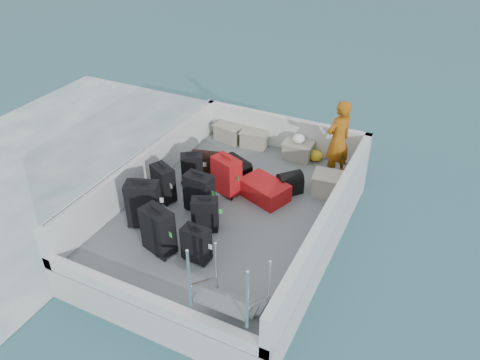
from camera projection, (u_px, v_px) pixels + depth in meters
The scene contains 24 objects.
ground at pixel (231, 236), 8.44m from camera, with size 160.00×160.00×0.00m, color #174752.
wake_foam at pixel (36, 173), 10.21m from camera, with size 10.00×10.00×0.00m, color white.
ferry_hull at pixel (231, 223), 8.28m from camera, with size 3.60×5.00×0.60m, color silver.
deck at pixel (230, 209), 8.11m from camera, with size 3.30×4.70×0.02m, color slate.
deck_fittings at pixel (240, 207), 7.53m from camera, with size 3.60×5.00×0.90m.
suitcase_0 at pixel (144, 204), 7.53m from camera, with size 0.53×0.30×0.81m, color black.
suitcase_1 at pixel (163, 183), 8.17m from camera, with size 0.44×0.25×0.66m, color black.
suitcase_2 at pixel (192, 168), 8.65m from camera, with size 0.40×0.24×0.58m, color black.
suitcase_3 at pixel (158, 231), 7.00m from camera, with size 0.50×0.29×0.76m, color black.
suitcase_4 at pixel (199, 193), 7.88m from camera, with size 0.48×0.28×0.70m, color black.
suitcase_5 at pixel (226, 176), 8.34m from camera, with size 0.51×0.31×0.70m, color #A90D1A.
suitcase_6 at pixel (196, 245), 6.89m from camera, with size 0.41×0.24×0.57m, color black.
suitcase_7 at pixel (205, 215), 7.48m from camera, with size 0.42×0.24×0.59m, color black.
suitcase_8 at pixel (264, 190), 8.29m from camera, with size 0.54×0.82×0.32m, color #A90D1A.
duffel_0 at pixel (206, 163), 9.07m from camera, with size 0.51×0.30×0.32m, color black, non-canonical shape.
duffel_1 at pixel (238, 169), 8.88m from camera, with size 0.50×0.30×0.32m, color black, non-canonical shape.
duffel_2 at pixel (290, 185), 8.44m from camera, with size 0.44×0.30×0.32m, color black, non-canonical shape.
crate_0 at pixel (229, 133), 10.09m from camera, with size 0.56×0.38×0.34m, color #9B9887.
crate_1 at pixel (254, 139), 9.87m from camera, with size 0.54×0.37×0.32m, color #9B9887.
crate_2 at pixel (298, 151), 9.43m from camera, with size 0.55×0.38×0.33m, color #9B9887.
crate_3 at pixel (331, 186), 8.37m from camera, with size 0.62×0.43×0.37m, color #9B9887.
yellow_bag at pixel (316, 156), 9.40m from camera, with size 0.28×0.26×0.22m, color gold.
white_bag at pixel (299, 140), 9.29m from camera, with size 0.24×0.24×0.18m, color white.
passenger at pixel (338, 140), 8.55m from camera, with size 0.57×0.37×1.55m, color orange.
Camera 1 is at (3.01, -5.75, 5.50)m, focal length 35.00 mm.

